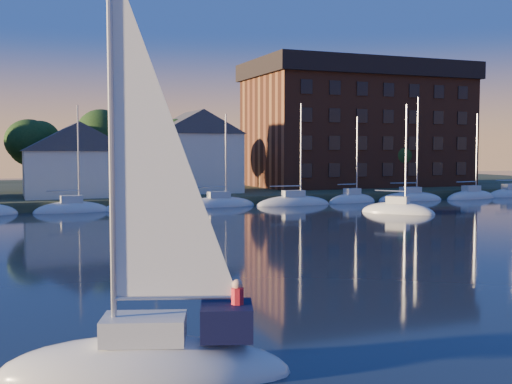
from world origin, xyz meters
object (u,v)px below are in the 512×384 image
clubhouse_centre (76,159)px  hero_sailboat (149,356)px  drifting_sailboat_right (398,212)px  clubhouse_east (194,151)px  condo_block (357,124)px

clubhouse_centre → hero_sailboat: 56.10m
drifting_sailboat_right → clubhouse_east: bearing=173.1°
clubhouse_east → hero_sailboat: hero_sailboat is taller
drifting_sailboat_right → clubhouse_centre: bearing=-164.9°
hero_sailboat → drifting_sailboat_right: (31.79, 35.42, -0.45)m
clubhouse_east → condo_block: bearing=12.9°
clubhouse_centre → condo_block: (40.00, 7.95, 4.66)m
clubhouse_east → drifting_sailboat_right: bearing=-57.9°
clubhouse_east → drifting_sailboat_right: (14.00, -22.36, -5.90)m
hero_sailboat → drifting_sailboat_right: size_ratio=1.10×
condo_block → hero_sailboat: 77.87m
clubhouse_centre → condo_block: condo_block is taller
clubhouse_centre → drifting_sailboat_right: drifting_sailboat_right is taller
clubhouse_east → condo_block: condo_block is taller
condo_block → drifting_sailboat_right: condo_block is taller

